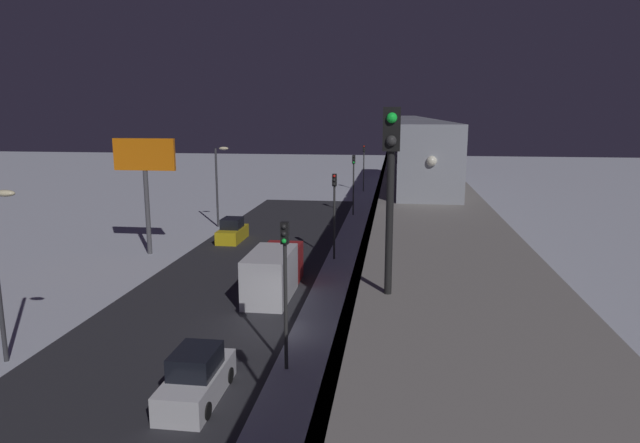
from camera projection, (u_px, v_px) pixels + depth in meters
ground_plane at (272, 331)px, 28.14m from camera, size 240.00×240.00×0.00m
avenue_asphalt at (185, 326)px, 28.75m from camera, size 11.00×84.67×0.01m
elevated_railway at (425, 219)px, 26.04m from camera, size 5.00×84.67×6.90m
subway_train at (411, 133)px, 59.71m from camera, size 2.94×74.07×3.40m
rail_signal at (391, 169)px, 11.70m from camera, size 0.36×0.41×4.00m
sedan_white at (197, 379)px, 21.35m from camera, size 1.91×4.49×1.97m
sedan_yellow at (232, 232)px, 47.83m from camera, size 1.80×4.13×1.97m
box_truck at (274, 272)px, 33.77m from camera, size 2.40×7.40×2.80m
traffic_light_near at (285, 274)px, 23.19m from camera, size 0.32×0.44×6.40m
traffic_light_mid at (334, 204)px, 41.22m from camera, size 0.32×0.44×6.40m
traffic_light_far at (354, 176)px, 59.25m from camera, size 0.32×0.44×6.40m
traffic_light_distant at (364, 161)px, 77.28m from camera, size 0.32×0.44×6.40m
commercial_billboard at (145, 166)px, 42.24m from camera, size 4.80×0.36×8.90m
street_lamp_far at (219, 177)px, 52.95m from camera, size 1.35×0.44×7.65m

